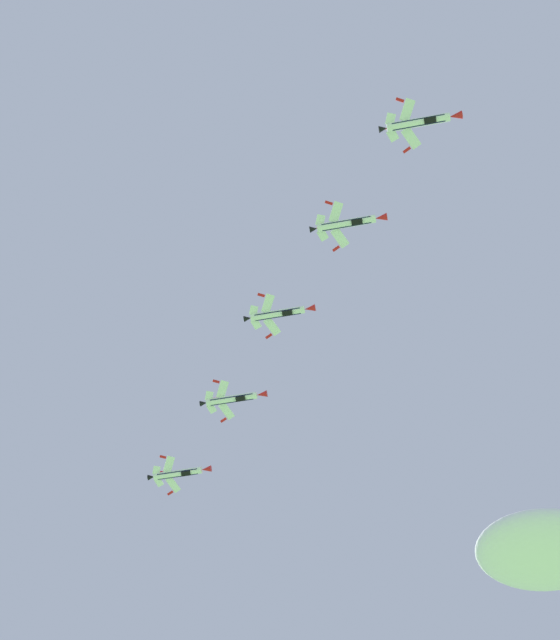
{
  "coord_description": "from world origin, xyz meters",
  "views": [
    {
      "loc": [
        -5.72,
        -6.05,
        1.64
      ],
      "look_at": [
        -0.01,
        72.43,
        147.21
      ],
      "focal_mm": 42.74,
      "sensor_mm": 36.0,
      "label": 1
    }
  ],
  "objects_px": {
    "fighter_jet_lead": "(420,122)",
    "fighter_jet_right_outer": "(179,473)",
    "fighter_jet_left_wing": "(348,223)",
    "fighter_jet_left_outer": "(233,399)",
    "fighter_jet_right_wing": "(279,313)"
  },
  "relations": [
    {
      "from": "fighter_jet_lead",
      "to": "fighter_jet_left_outer",
      "type": "distance_m",
      "value": 74.54
    },
    {
      "from": "fighter_jet_left_wing",
      "to": "fighter_jet_left_outer",
      "type": "height_order",
      "value": "fighter_jet_left_outer"
    },
    {
      "from": "fighter_jet_left_wing",
      "to": "fighter_jet_left_outer",
      "type": "relative_size",
      "value": 1.0
    },
    {
      "from": "fighter_jet_lead",
      "to": "fighter_jet_right_wing",
      "type": "height_order",
      "value": "fighter_jet_right_wing"
    },
    {
      "from": "fighter_jet_lead",
      "to": "fighter_jet_right_outer",
      "type": "relative_size",
      "value": 1.0
    },
    {
      "from": "fighter_jet_right_wing",
      "to": "fighter_jet_right_outer",
      "type": "relative_size",
      "value": 1.0
    },
    {
      "from": "fighter_jet_left_outer",
      "to": "fighter_jet_left_wing",
      "type": "bearing_deg",
      "value": 39.7
    },
    {
      "from": "fighter_jet_right_wing",
      "to": "fighter_jet_left_outer",
      "type": "height_order",
      "value": "fighter_jet_right_wing"
    },
    {
      "from": "fighter_jet_lead",
      "to": "fighter_jet_left_wing",
      "type": "relative_size",
      "value": 1.0
    },
    {
      "from": "fighter_jet_lead",
      "to": "fighter_jet_left_outer",
      "type": "relative_size",
      "value": 1.0
    },
    {
      "from": "fighter_jet_left_wing",
      "to": "fighter_jet_right_wing",
      "type": "bearing_deg",
      "value": -136.82
    },
    {
      "from": "fighter_jet_left_outer",
      "to": "fighter_jet_right_outer",
      "type": "height_order",
      "value": "fighter_jet_left_outer"
    },
    {
      "from": "fighter_jet_right_outer",
      "to": "fighter_jet_left_outer",
      "type": "bearing_deg",
      "value": 43.06
    },
    {
      "from": "fighter_jet_left_wing",
      "to": "fighter_jet_right_outer",
      "type": "xyz_separation_m",
      "value": [
        -33.71,
        67.9,
        0.3
      ]
    },
    {
      "from": "fighter_jet_right_wing",
      "to": "fighter_jet_left_outer",
      "type": "distance_m",
      "value": 24.64
    }
  ]
}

